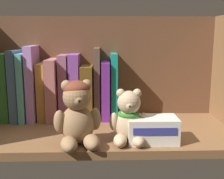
{
  "coord_description": "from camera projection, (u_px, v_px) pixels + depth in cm",
  "views": [
    {
      "loc": [
        0.13,
        -72.28,
        26.76
      ],
      "look_at": [
        2.35,
        0.0,
        12.84
      ],
      "focal_mm": 45.31,
      "sensor_mm": 36.0,
      "label": 1
    }
  ],
  "objects": [
    {
      "name": "shelf_back_panel",
      "position": [
        103.0,
        70.0,
        0.88
      ],
      "size": [
        70.53,
        1.2,
        32.39
      ],
      "primitive_type": "cube",
      "color": "brown",
      "rests_on": "ground"
    },
    {
      "name": "book_6",
      "position": [
        53.0,
        89.0,
        0.85
      ],
      "size": [
        2.94,
        13.92,
        18.03
      ],
      "primitive_type": "cube",
      "color": "#B36868",
      "rests_on": "shelf_board"
    },
    {
      "name": "book_4",
      "position": [
        34.0,
        83.0,
        0.84
      ],
      "size": [
        2.31,
        13.36,
        21.77
      ],
      "primitive_type": "cube",
      "color": "#B783D0",
      "rests_on": "shelf_board"
    },
    {
      "name": "book_3",
      "position": [
        26.0,
        86.0,
        0.84
      ],
      "size": [
        1.66,
        14.84,
        19.76
      ],
      "primitive_type": "cube",
      "color": "#5BB7AC",
      "rests_on": "shelf_board"
    },
    {
      "name": "teddy_bear_larger",
      "position": [
        77.0,
        115.0,
        0.64
      ],
      "size": [
        11.31,
        11.68,
        14.98
      ],
      "color": "#93704C",
      "rests_on": "shelf_board"
    },
    {
      "name": "book_2",
      "position": [
        18.0,
        85.0,
        0.84
      ],
      "size": [
        2.32,
        13.38,
        20.58
      ],
      "primitive_type": "cube",
      "color": "#496D8E",
      "rests_on": "shelf_board"
    },
    {
      "name": "book_5",
      "position": [
        43.0,
        91.0,
        0.85
      ],
      "size": [
        2.34,
        10.94,
        16.75
      ],
      "primitive_type": "cube",
      "color": "#BB873A",
      "rests_on": "shelf_board"
    },
    {
      "name": "shelf_board",
      "position": [
        103.0,
        133.0,
        0.76
      ],
      "size": [
        68.13,
        29.81,
        2.0
      ],
      "primitive_type": "cube",
      "color": "brown",
      "rests_on": "ground"
    },
    {
      "name": "book_8",
      "position": [
        75.0,
        86.0,
        0.85
      ],
      "size": [
        2.95,
        9.74,
        19.35
      ],
      "primitive_type": "cube",
      "color": "purple",
      "rests_on": "shelf_board"
    },
    {
      "name": "book_9",
      "position": [
        87.0,
        92.0,
        0.85
      ],
      "size": [
        3.49,
        11.66,
        15.92
      ],
      "primitive_type": "cube",
      "color": "brown",
      "rests_on": "shelf_board"
    },
    {
      "name": "book_12",
      "position": [
        113.0,
        86.0,
        0.85
      ],
      "size": [
        1.9,
        9.27,
        19.51
      ],
      "primitive_type": "cube",
      "color": "#168F81",
      "rests_on": "shelf_board"
    },
    {
      "name": "book_7",
      "position": [
        64.0,
        87.0,
        0.85
      ],
      "size": [
        2.61,
        9.63,
        19.15
      ],
      "primitive_type": "cube",
      "color": "#995A78",
      "rests_on": "shelf_board"
    },
    {
      "name": "book_10",
      "position": [
        97.0,
        83.0,
        0.85
      ],
      "size": [
        1.79,
        9.09,
        21.13
      ],
      "primitive_type": "cube",
      "color": "brown",
      "rests_on": "shelf_board"
    },
    {
      "name": "book_1",
      "position": [
        8.0,
        86.0,
        0.84
      ],
      "size": [
        2.84,
        12.27,
        19.64
      ],
      "primitive_type": "cube",
      "color": "#327A31",
      "rests_on": "shelf_board"
    },
    {
      "name": "book_11",
      "position": [
        105.0,
        90.0,
        0.85
      ],
      "size": [
        2.42,
        11.21,
        17.08
      ],
      "primitive_type": "cube",
      "color": "#6B268C",
      "rests_on": "shelf_board"
    },
    {
      "name": "small_product_box",
      "position": [
        152.0,
        130.0,
        0.66
      ],
      "size": [
        11.6,
        7.14,
        5.94
      ],
      "color": "silver",
      "rests_on": "shelf_board"
    },
    {
      "name": "teddy_bear_smaller",
      "position": [
        128.0,
        120.0,
        0.66
      ],
      "size": [
        9.15,
        9.25,
        12.59
      ],
      "color": "tan",
      "rests_on": "shelf_board"
    }
  ]
}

